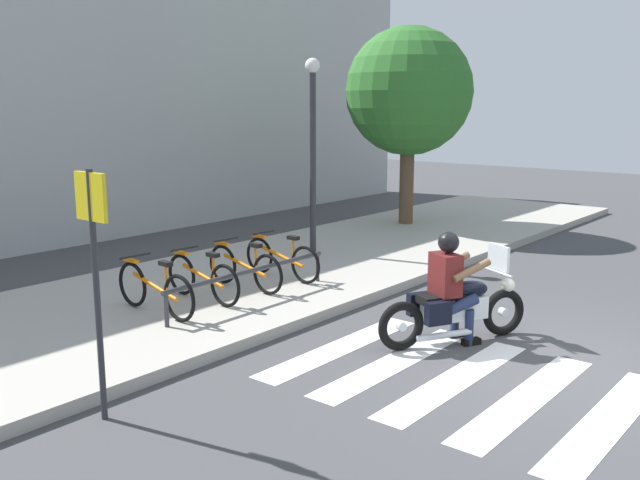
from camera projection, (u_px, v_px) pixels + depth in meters
The scene contains 18 objects.
ground_plane at pixel (567, 367), 7.94m from camera, with size 48.00×48.00×0.00m, color #424244.
sidewalk at pixel (235, 284), 11.31m from camera, with size 24.00×4.40×0.15m, color #A8A399.
crosswalk_stripe_1 at pixel (607, 421), 6.59m from camera, with size 2.80×0.40×0.01m, color white.
crosswalk_stripe_2 at pixel (527, 398), 7.09m from camera, with size 2.80×0.40×0.01m, color white.
crosswalk_stripe_3 at pixel (456, 379), 7.59m from camera, with size 2.80×0.40×0.01m, color white.
crosswalk_stripe_4 at pixel (395, 362), 8.08m from camera, with size 2.80×0.40×0.01m, color white.
crosswalk_stripe_5 at pixel (341, 347), 8.58m from camera, with size 2.80×0.40×0.01m, color white.
motorcycle at pixel (455, 308), 8.68m from camera, with size 1.92×1.12×1.21m.
rider at pixel (451, 280), 8.59m from camera, with size 0.77×0.71×1.43m.
bicycle_0 at pixel (155, 289), 9.37m from camera, with size 0.48×1.70×0.77m.
bicycle_1 at pixel (202, 278), 10.02m from camera, with size 0.48×1.59×0.74m.
bicycle_2 at pixel (244, 267), 10.66m from camera, with size 0.48×1.64×0.75m.
bicycle_3 at pixel (282, 258), 11.30m from camera, with size 0.48×1.66×0.74m.
bike_rack at pixel (250, 274), 9.98m from camera, with size 3.13×0.07×0.49m.
street_lamp at pixel (313, 138), 12.99m from camera, with size 0.28×0.28×3.79m.
street_sign at pixel (94, 251), 6.33m from camera, with size 0.06×0.44×2.39m.
tree_near_rack at pixel (409, 92), 16.06m from camera, with size 2.96×2.96×4.73m.
building_backdrop at pixel (37, 86), 14.23m from camera, with size 24.00×1.20×6.64m, color #AFAFAF.
Camera 1 is at (-7.60, -2.58, 2.96)m, focal length 39.03 mm.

